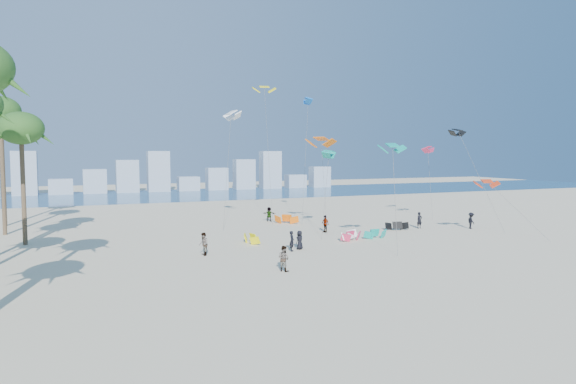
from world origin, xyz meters
name	(u,v)px	position (x,y,z in m)	size (l,w,h in m)	color
ground	(343,285)	(0.00, 0.00, 0.00)	(220.00, 220.00, 0.00)	beige
ocean	(159,195)	(0.00, 72.00, 0.01)	(220.00, 220.00, 0.00)	navy
kitesurfer_near	(292,241)	(1.37, 11.26, 0.84)	(0.61, 0.40, 1.67)	black
kitesurfer_mid	(284,258)	(-1.96, 4.88, 0.88)	(0.86, 0.67, 1.76)	gray
kitesurfers_far	(332,225)	(8.79, 18.48, 0.86)	(30.42, 18.68, 1.82)	black
grounded_kites	(332,230)	(8.48, 17.74, 0.42)	(18.47, 15.52, 0.91)	#FFF10D
flying_kites	(339,129)	(11.58, 22.29, 10.66)	(28.06, 27.06, 16.63)	#0D9F90
distant_skyline	(146,177)	(-1.19, 82.00, 3.09)	(85.00, 3.00, 8.40)	#9EADBF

